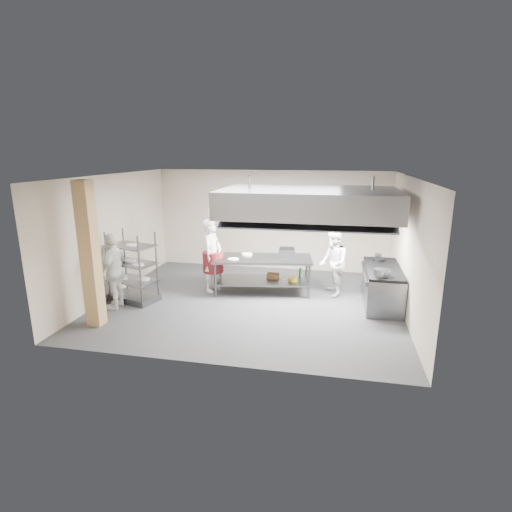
% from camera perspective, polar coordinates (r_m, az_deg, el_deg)
% --- Properties ---
extents(floor, '(7.00, 7.00, 0.00)m').
position_cam_1_polar(floor, '(9.73, -0.80, -6.55)').
color(floor, '#363639').
rests_on(floor, ground).
extents(ceiling, '(7.00, 7.00, 0.00)m').
position_cam_1_polar(ceiling, '(9.09, -0.86, 11.37)').
color(ceiling, silver).
rests_on(ceiling, wall_back).
extents(wall_back, '(7.00, 0.00, 7.00)m').
position_cam_1_polar(wall_back, '(12.19, 2.17, 5.11)').
color(wall_back, '#BDAB96').
rests_on(wall_back, ground).
extents(wall_left, '(0.00, 6.00, 6.00)m').
position_cam_1_polar(wall_left, '(10.59, -19.69, 2.80)').
color(wall_left, '#BDAB96').
rests_on(wall_left, ground).
extents(wall_right, '(0.00, 6.00, 6.00)m').
position_cam_1_polar(wall_right, '(9.23, 20.93, 1.03)').
color(wall_right, '#BDAB96').
rests_on(wall_right, ground).
extents(column, '(0.30, 0.30, 3.00)m').
position_cam_1_polar(column, '(8.71, -22.63, 0.10)').
color(column, tan).
rests_on(column, floor).
extents(exhaust_hood, '(4.00, 2.50, 0.60)m').
position_cam_1_polar(exhaust_hood, '(9.35, 7.56, 7.65)').
color(exhaust_hood, slate).
rests_on(exhaust_hood, ceiling).
extents(hood_strip_a, '(1.60, 0.12, 0.04)m').
position_cam_1_polar(hood_strip_a, '(9.50, 2.04, 5.93)').
color(hood_strip_a, white).
rests_on(hood_strip_a, exhaust_hood).
extents(hood_strip_b, '(1.60, 0.12, 0.04)m').
position_cam_1_polar(hood_strip_b, '(9.38, 13.00, 5.45)').
color(hood_strip_b, white).
rests_on(hood_strip_b, exhaust_hood).
extents(wall_shelf, '(1.50, 0.28, 0.04)m').
position_cam_1_polar(wall_shelf, '(11.88, 10.67, 4.61)').
color(wall_shelf, slate).
rests_on(wall_shelf, wall_back).
extents(island, '(2.61, 1.40, 0.91)m').
position_cam_1_polar(island, '(10.29, 0.93, -2.67)').
color(island, gray).
rests_on(island, floor).
extents(island_worktop, '(2.61, 1.40, 0.06)m').
position_cam_1_polar(island_worktop, '(10.18, 0.94, -0.38)').
color(island_worktop, slate).
rests_on(island_worktop, island).
extents(island_undershelf, '(2.40, 1.27, 0.04)m').
position_cam_1_polar(island_undershelf, '(10.34, 0.92, -3.49)').
color(island_undershelf, slate).
rests_on(island_undershelf, island).
extents(pass_rack, '(1.28, 0.96, 1.70)m').
position_cam_1_polar(pass_rack, '(10.01, -17.26, -1.49)').
color(pass_rack, slate).
rests_on(pass_rack, floor).
extents(cooking_range, '(0.80, 2.00, 0.84)m').
position_cam_1_polar(cooking_range, '(9.93, 17.53, -4.24)').
color(cooking_range, gray).
rests_on(cooking_range, floor).
extents(range_top, '(0.78, 1.96, 0.06)m').
position_cam_1_polar(range_top, '(9.80, 17.73, -1.75)').
color(range_top, black).
rests_on(range_top, cooking_range).
extents(chef_head, '(0.56, 0.75, 1.88)m').
position_cam_1_polar(chef_head, '(10.31, -6.28, 0.08)').
color(chef_head, silver).
rests_on(chef_head, floor).
extents(chef_line, '(0.83, 0.95, 1.68)m').
position_cam_1_polar(chef_line, '(10.12, 10.97, -0.97)').
color(chef_line, silver).
rests_on(chef_line, floor).
extents(chef_plating, '(0.48, 1.05, 1.76)m').
position_cam_1_polar(chef_plating, '(9.68, -19.58, -2.04)').
color(chef_plating, silver).
rests_on(chef_plating, floor).
extents(griddle, '(0.42, 0.33, 0.20)m').
position_cam_1_polar(griddle, '(10.32, 4.42, 0.52)').
color(griddle, slate).
rests_on(griddle, island_worktop).
extents(wicker_basket, '(0.31, 0.23, 0.13)m').
position_cam_1_polar(wicker_basket, '(10.44, 2.44, -2.83)').
color(wicker_basket, brown).
rests_on(wicker_basket, island_undershelf).
extents(stockpot, '(0.25, 0.25, 0.18)m').
position_cam_1_polar(stockpot, '(9.03, 17.26, -2.30)').
color(stockpot, gray).
rests_on(stockpot, range_top).
extents(plate_stack, '(0.28, 0.28, 0.05)m').
position_cam_1_polar(plate_stack, '(10.10, -17.13, -3.15)').
color(plate_stack, white).
rests_on(plate_stack, pass_rack).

